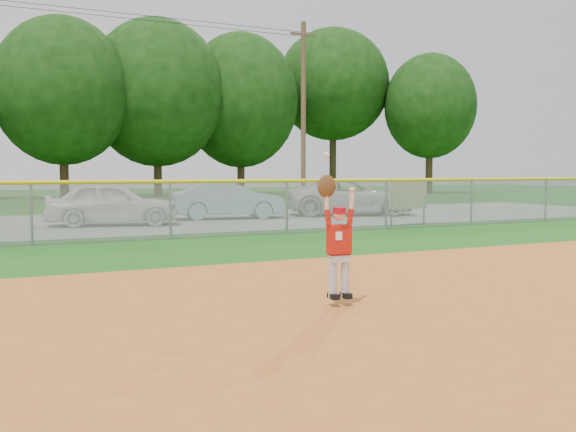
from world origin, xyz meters
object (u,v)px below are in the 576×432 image
(car_blue, at_px, (228,200))
(ballplayer, at_px, (337,237))
(car_white_a, at_px, (113,203))
(car_white_b, at_px, (351,197))
(sponsor_sign, at_px, (408,196))

(car_blue, height_order, ballplayer, ballplayer)
(car_white_a, bearing_deg, car_white_b, -70.85)
(car_white_b, height_order, ballplayer, ballplayer)
(car_blue, relative_size, ballplayer, 2.19)
(sponsor_sign, relative_size, ballplayer, 0.88)
(car_white_a, bearing_deg, car_blue, -61.51)
(car_white_a, xyz_separation_m, sponsor_sign, (8.62, -3.99, 0.24))
(car_white_a, distance_m, car_blue, 4.49)
(car_white_b, distance_m, ballplayer, 17.36)
(car_white_a, relative_size, car_white_b, 0.82)
(ballplayer, bearing_deg, car_white_b, 58.08)
(car_white_a, height_order, car_blue, car_white_a)
(ballplayer, bearing_deg, car_blue, 74.70)
(sponsor_sign, xyz_separation_m, ballplayer, (-8.37, -9.87, -0.05))
(car_white_b, bearing_deg, sponsor_sign, -169.89)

